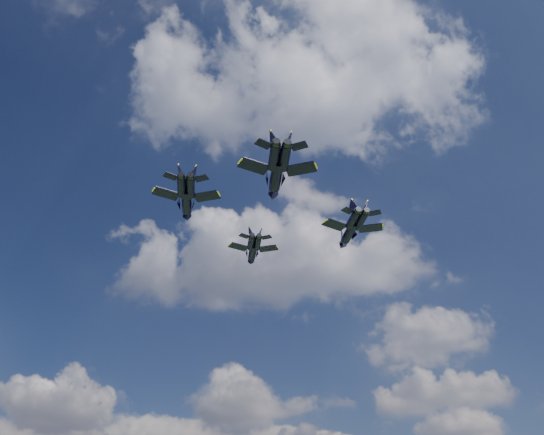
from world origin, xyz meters
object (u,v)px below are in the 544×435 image
(jet_right, at_px, (349,233))
(jet_left, at_px, (187,202))
(jet_slot, at_px, (276,177))
(jet_lead, at_px, (252,252))

(jet_right, bearing_deg, jet_left, -179.92)
(jet_right, distance_m, jet_slot, 22.31)
(jet_right, height_order, jet_slot, jet_slot)
(jet_left, bearing_deg, jet_slot, -42.00)
(jet_left, xyz_separation_m, jet_right, (29.89, 10.02, -3.54))
(jet_slot, bearing_deg, jet_left, 139.34)
(jet_right, xyz_separation_m, jet_slot, (-11.45, -19.14, 0.53))
(jet_lead, bearing_deg, jet_left, -129.00)
(jet_right, relative_size, jet_slot, 0.92)
(jet_right, bearing_deg, jet_lead, 135.21)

